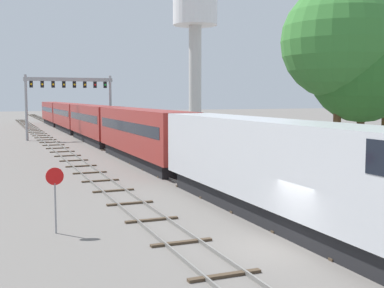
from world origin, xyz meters
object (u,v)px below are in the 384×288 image
at_px(passenger_train, 93,122).
at_px(water_tower, 195,22).
at_px(signal_gantry, 69,92).
at_px(trackside_tree_mid, 339,42).
at_px(stop_sign, 55,191).
at_px(trackside_tree_right, 362,70).

height_order(passenger_train, water_tower, water_tower).
xyz_separation_m(signal_gantry, trackside_tree_mid, (13.10, -41.15, 3.22)).
relative_size(water_tower, stop_sign, 9.44).
bearing_deg(passenger_train, signal_gantry, 112.99).
xyz_separation_m(passenger_train, trackside_tree_mid, (10.85, -35.85, 7.20)).
bearing_deg(water_tower, trackside_tree_mid, -103.74).
bearing_deg(trackside_tree_mid, water_tower, 76.26).
bearing_deg(signal_gantry, stop_sign, -99.01).
bearing_deg(trackside_tree_right, water_tower, 77.79).
bearing_deg(water_tower, passenger_train, -131.37).
relative_size(signal_gantry, trackside_tree_right, 1.03).
relative_size(water_tower, trackside_tree_right, 2.32).
xyz_separation_m(stop_sign, trackside_tree_right, (22.63, 7.30, 5.98)).
xyz_separation_m(signal_gantry, trackside_tree_right, (14.88, -41.56, 1.26)).
xyz_separation_m(stop_sign, trackside_tree_mid, (20.85, 7.71, 7.94)).
bearing_deg(signal_gantry, passenger_train, -67.01).
height_order(water_tower, trackside_tree_mid, water_tower).
relative_size(water_tower, trackside_tree_mid, 1.94).
distance_m(passenger_train, trackside_tree_mid, 38.14).
bearing_deg(trackside_tree_right, trackside_tree_mid, 166.92).
bearing_deg(stop_sign, passenger_train, 77.07).
relative_size(stop_sign, trackside_tree_mid, 0.21).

